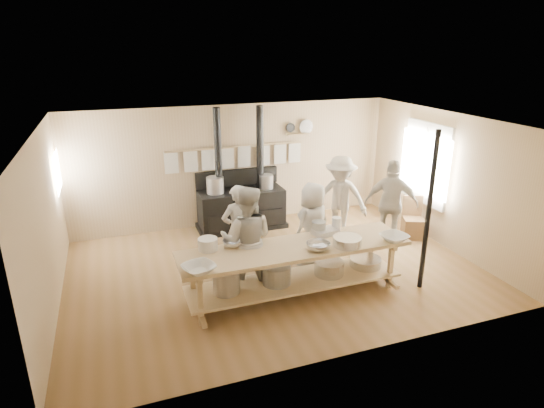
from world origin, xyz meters
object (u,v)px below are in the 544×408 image
object	(u,v)px
prep_table	(294,266)
roasting_pan	(325,232)
cook_by_window	(340,198)
cook_left	(247,240)
chair	(413,226)
cook_center	(312,226)
cook_far_left	(238,230)
stove	(241,205)
cook_right	(391,204)

from	to	relation	value
prep_table	roasting_pan	world-z (taller)	roasting_pan
cook_by_window	roasting_pan	xyz separation A→B (m)	(-1.08, -1.55, 0.03)
cook_left	chair	size ratio (longest dim) A/B	2.06
cook_left	cook_center	bearing A→B (deg)	-139.09
prep_table	cook_center	xyz separation A→B (m)	(0.69, 0.84, 0.26)
prep_table	cook_far_left	world-z (taller)	cook_far_left
cook_left	roasting_pan	world-z (taller)	cook_left
prep_table	cook_left	world-z (taller)	cook_left
stove	cook_by_window	size ratio (longest dim) A/B	1.51
cook_center	cook_by_window	bearing A→B (deg)	-158.07
stove	cook_left	world-z (taller)	stove
prep_table	cook_far_left	size ratio (longest dim) A/B	2.25
prep_table	cook_far_left	distance (m)	1.24
cook_center	chair	distance (m)	2.57
cook_right	cook_center	bearing A→B (deg)	43.87
stove	cook_by_window	xyz separation A→B (m)	(1.73, -1.20, 0.34)
cook_center	cook_by_window	world-z (taller)	cook_by_window
roasting_pan	cook_right	bearing A→B (deg)	25.76
cook_left	cook_by_window	xyz separation A→B (m)	(2.37, 1.39, -0.02)
cook_right	chair	xyz separation A→B (m)	(0.66, 0.14, -0.61)
prep_table	roasting_pan	size ratio (longest dim) A/B	9.10
cook_right	roasting_pan	distance (m)	2.06
cook_center	roasting_pan	size ratio (longest dim) A/B	3.92
cook_right	chair	distance (m)	0.91
cook_center	chair	world-z (taller)	cook_center
cook_by_window	chair	distance (m)	1.64
cook_far_left	chair	bearing A→B (deg)	175.55
chair	cook_right	bearing A→B (deg)	-145.42
prep_table	roasting_pan	bearing A→B (deg)	22.46
prep_table	cook_right	xyz separation A→B (m)	(2.50, 1.16, 0.34)
cook_far_left	cook_right	xyz separation A→B (m)	(3.11, 0.12, 0.07)
stove	cook_center	bearing A→B (deg)	-72.51
chair	cook_center	bearing A→B (deg)	-146.67
cook_left	cook_by_window	distance (m)	2.74
cook_right	roasting_pan	xyz separation A→B (m)	(-1.85, -0.89, 0.03)
cook_center	cook_right	distance (m)	1.84
stove	roasting_pan	xyz separation A→B (m)	(0.65, -2.75, 0.37)
cook_by_window	cook_left	bearing A→B (deg)	-111.14
cook_by_window	chair	world-z (taller)	cook_by_window
stove	cook_left	bearing A→B (deg)	-103.75
stove	prep_table	size ratio (longest dim) A/B	0.72
cook_left	cook_by_window	world-z (taller)	cook_left
prep_table	chair	bearing A→B (deg)	22.33
prep_table	cook_by_window	distance (m)	2.53
cook_by_window	cook_far_left	bearing A→B (deg)	-123.27
prep_table	cook_left	distance (m)	0.84
stove	cook_center	distance (m)	2.30
cook_right	chair	world-z (taller)	cook_right
cook_left	roasting_pan	distance (m)	1.29
cook_far_left	cook_left	size ratio (longest dim) A/B	0.91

